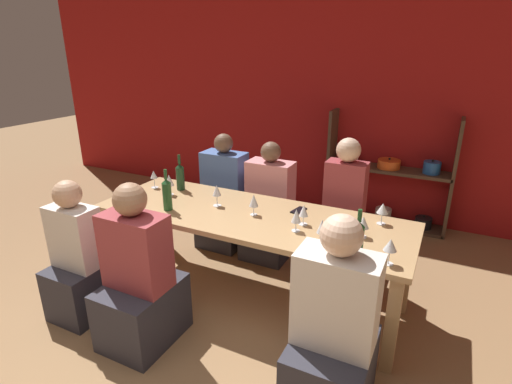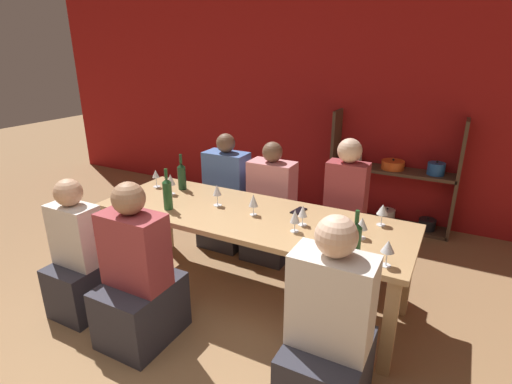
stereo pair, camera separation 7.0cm
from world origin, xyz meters
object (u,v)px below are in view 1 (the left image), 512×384
wine_bottle_dark (180,176)px  cell_phone (299,210)px  wine_bottle_amber (357,240)px  wine_glass_red_b (154,175)px  wine_glass_red_a (254,201)px  wine_glass_empty_b (304,211)px  person_near_b (140,287)px  person_far_b (225,205)px  person_far_c (342,226)px  wine_glass_white_b (217,191)px  person_near_c (80,267)px  person_far_a (270,215)px  dining_table (250,224)px  wine_glass_red_c (322,227)px  person_near_a (333,342)px  wine_bottle_green (167,194)px  wine_glass_empty_a (169,181)px  wine_glass_empty_c (296,216)px  wine_glass_white_a (337,230)px  wine_glass_white_d (363,223)px  shelf_unit (387,185)px  wine_glass_white_c (383,209)px  wine_glass_red_d (390,246)px

wine_bottle_dark → cell_phone: (1.14, 0.00, -0.12)m
wine_bottle_amber → wine_glass_red_b: bearing=165.9°
wine_glass_red_a → wine_glass_empty_b: wine_glass_red_a is taller
person_near_b → person_far_b: person_near_b is taller
cell_phone → person_far_c: 0.58m
wine_glass_white_b → person_near_c: 1.19m
person_far_a → person_near_c: bearing=59.2°
wine_bottle_dark → wine_glass_red_b: 0.26m
dining_table → wine_bottle_dark: 0.88m
person_far_a → person_near_c: 1.75m
wine_glass_red_c → person_near_a: person_near_a is taller
person_near_b → cell_phone: bearing=53.8°
person_near_b → wine_glass_white_b: bearing=82.1°
person_far_b → dining_table: bearing=132.1°
wine_bottle_green → wine_glass_empty_a: 0.35m
person_near_a → wine_glass_empty_c: bearing=126.8°
wine_bottle_dark → wine_glass_white_b: 0.54m
wine_bottle_amber → wine_glass_red_a: 0.94m
wine_glass_white_b → cell_phone: wine_glass_white_b is taller
person_near_b → wine_bottle_green: bearing=108.0°
wine_glass_white_a → wine_glass_red_a: (-0.71, 0.19, 0.01)m
wine_glass_white_d → person_far_c: size_ratio=0.12×
cell_phone → person_far_a: person_far_a is taller
wine_bottle_green → wine_bottle_amber: wine_bottle_green is taller
shelf_unit → wine_glass_red_a: (-0.71, -1.99, 0.38)m
wine_glass_white_c → person_far_c: size_ratio=0.13×
wine_glass_red_d → wine_bottle_green: bearing=176.9°
shelf_unit → person_far_a: (-0.90, -1.26, -0.06)m
person_near_c → wine_glass_empty_a: bearing=74.7°
wine_bottle_dark → wine_glass_red_c: wine_bottle_dark is taller
wine_glass_white_b → wine_glass_empty_b: size_ratio=1.16×
wine_glass_red_a → wine_glass_empty_a: (-0.86, 0.07, 0.02)m
wine_glass_white_c → person_far_a: size_ratio=0.14×
wine_glass_white_d → person_far_b: person_far_b is taller
wine_bottle_green → cell_phone: 1.05m
wine_glass_white_b → person_far_a: (0.16, 0.70, -0.46)m
wine_bottle_dark → person_near_b: person_near_b is taller
wine_glass_empty_b → person_far_b: 1.42m
wine_glass_white_a → person_near_c: (-1.80, -0.58, -0.44)m
wine_glass_empty_a → person_far_a: person_far_a is taller
wine_glass_empty_a → person_near_c: bearing=-105.3°
wine_bottle_amber → person_near_b: person_near_b is taller
wine_glass_red_c → person_near_c: 1.85m
wine_bottle_green → wine_bottle_dark: (-0.20, 0.44, -0.01)m
wine_glass_red_a → wine_glass_red_d: bearing=-16.0°
wine_glass_white_a → cell_phone: wine_glass_white_a is taller
wine_bottle_dark → wine_glass_red_c: 1.54m
wine_bottle_amber → person_near_a: (-0.00, -0.42, -0.44)m
dining_table → person_near_a: person_near_a is taller
person_near_a → person_near_b: person_near_a is taller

